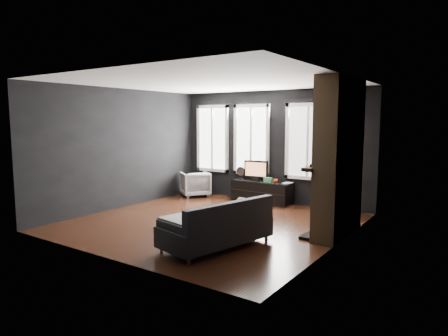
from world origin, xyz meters
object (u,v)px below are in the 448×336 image
Objects in this scene: mug at (275,180)px; monitor at (256,169)px; sofa at (216,222)px; media_console at (262,192)px; mantel_vase at (334,157)px; book at (284,178)px; armchair at (195,183)px.

monitor is at bearing 174.13° from mug.
sofa is 1.19× the size of media_console.
media_console is at bearing 151.20° from mantel_vase.
monitor is (-1.26, 3.43, 0.41)m from sofa.
book is (0.76, 0.00, -0.15)m from monitor.
media_console is (-1.07, 3.40, -0.13)m from sofa.
mug is at bearing -1.56° from media_console.
mug is 2.26m from mantel_vase.
book is 2.12m from mantel_vase.
monitor is 3.23× the size of mantel_vase.
media_console is 0.57m from monitor.
sofa reaches higher than book.
mantel_vase is (1.79, -1.17, 0.74)m from mug.
sofa reaches higher than media_console.
monitor is 0.61m from mug.
mantel_vase reaches higher than book.
mantel_vase is at bearing -26.93° from media_console.
sofa is 3.56m from media_console.
sofa reaches higher than mug.
mantel_vase is at bearing -34.80° from monitor.
armchair is 2.45m from book.
sofa is at bearing 80.56° from armchair.
mantel_vase is at bearing 114.83° from armchair.
armchair is at bearing 167.32° from mantel_vase.
monitor is at bearing 171.24° from media_console.
sofa is 3.48m from book.
book is (0.57, 0.04, 0.38)m from media_console.
media_console is 7.90× the size of mantel_vase.
mantel_vase is (2.35, -1.23, 0.52)m from monitor.
media_console is 13.33× the size of mug.
book is (0.20, 0.06, 0.07)m from mug.
sofa is 2.64m from mantel_vase.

